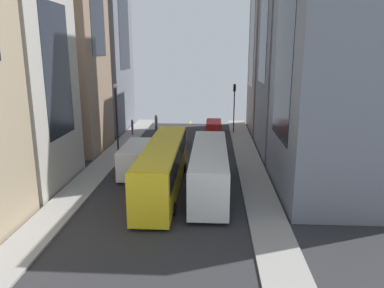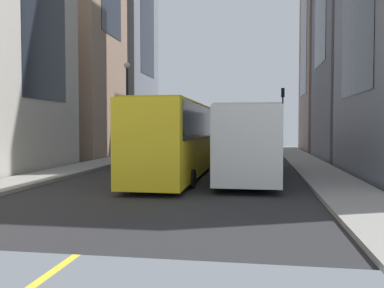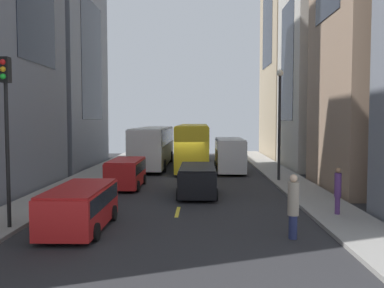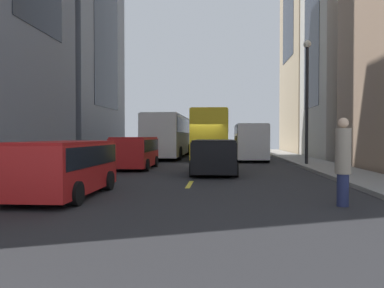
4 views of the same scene
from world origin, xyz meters
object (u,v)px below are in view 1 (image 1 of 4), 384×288
(car_red_2, at_px, (214,143))
(traffic_light_near_corner, at_px, (234,99))
(streetcar_yellow, at_px, (163,163))
(pedestrian_crossing_mid, at_px, (156,122))
(delivery_van_white, at_px, (136,157))
(city_bus_white, at_px, (209,165))
(car_black_0, at_px, (175,138))
(pedestrian_walking_far, at_px, (132,127))
(car_red_1, at_px, (214,126))

(car_red_2, bearing_deg, traffic_light_near_corner, -105.12)
(streetcar_yellow, xyz_separation_m, pedestrian_crossing_mid, (3.78, -21.18, -0.96))
(delivery_van_white, bearing_deg, car_red_2, -132.00)
(city_bus_white, bearing_deg, car_black_0, -73.64)
(delivery_van_white, bearing_deg, car_black_0, -104.03)
(car_red_2, distance_m, pedestrian_walking_far, 12.34)
(city_bus_white, distance_m, delivery_van_white, 7.32)
(city_bus_white, height_order, traffic_light_near_corner, traffic_light_near_corner)
(delivery_van_white, height_order, car_red_2, delivery_van_white)
(streetcar_yellow, distance_m, delivery_van_white, 4.67)
(car_red_1, distance_m, pedestrian_crossing_mid, 7.63)
(car_red_2, relative_size, pedestrian_crossing_mid, 1.91)
(streetcar_yellow, height_order, pedestrian_walking_far, streetcar_yellow)
(car_red_2, bearing_deg, delivery_van_white, 48.00)
(car_red_2, height_order, traffic_light_near_corner, traffic_light_near_corner)
(car_red_1, bearing_deg, traffic_light_near_corner, -175.33)
(pedestrian_crossing_mid, bearing_deg, streetcar_yellow, -141.39)
(car_black_0, bearing_deg, city_bus_white, 106.36)
(car_red_1, bearing_deg, delivery_van_white, 68.13)
(pedestrian_walking_far, distance_m, traffic_light_near_corner, 13.22)
(car_black_0, height_order, car_red_1, car_red_1)
(traffic_light_near_corner, bearing_deg, pedestrian_crossing_mid, -4.17)
(city_bus_white, xyz_separation_m, traffic_light_near_corner, (-2.88, -20.47, 2.38))
(pedestrian_walking_far, bearing_deg, car_red_2, -52.27)
(delivery_van_white, relative_size, car_red_1, 1.29)
(delivery_van_white, relative_size, car_red_2, 1.37)
(delivery_van_white, bearing_deg, pedestrian_walking_far, -76.74)
(city_bus_white, distance_m, streetcar_yellow, 3.45)
(car_black_0, distance_m, pedestrian_walking_far, 7.59)
(streetcar_yellow, bearing_deg, car_black_0, -88.01)
(city_bus_white, xyz_separation_m, pedestrian_walking_far, (9.74, -18.17, -0.81))
(streetcar_yellow, height_order, traffic_light_near_corner, traffic_light_near_corner)
(streetcar_yellow, xyz_separation_m, car_black_0, (0.46, -13.29, -1.20))
(streetcar_yellow, xyz_separation_m, car_red_1, (-3.79, -20.24, -1.18))
(streetcar_yellow, height_order, car_black_0, streetcar_yellow)
(delivery_van_white, height_order, traffic_light_near_corner, traffic_light_near_corner)
(streetcar_yellow, bearing_deg, delivery_van_white, -51.64)
(city_bus_white, xyz_separation_m, car_black_0, (3.91, -13.31, -1.08))
(car_black_0, bearing_deg, car_red_1, -121.45)
(car_red_1, height_order, pedestrian_walking_far, pedestrian_walking_far)
(city_bus_white, height_order, car_black_0, city_bus_white)
(car_red_2, bearing_deg, pedestrian_crossing_mid, -53.33)
(car_red_1, distance_m, pedestrian_walking_far, 10.30)
(car_black_0, height_order, traffic_light_near_corner, traffic_light_near_corner)
(pedestrian_crossing_mid, bearing_deg, car_black_0, -128.72)
(pedestrian_crossing_mid, bearing_deg, city_bus_white, -132.69)
(car_red_1, relative_size, traffic_light_near_corner, 0.73)
(pedestrian_crossing_mid, relative_size, traffic_light_near_corner, 0.36)
(car_red_1, bearing_deg, city_bus_white, 89.02)
(car_red_1, height_order, traffic_light_near_corner, traffic_light_near_corner)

